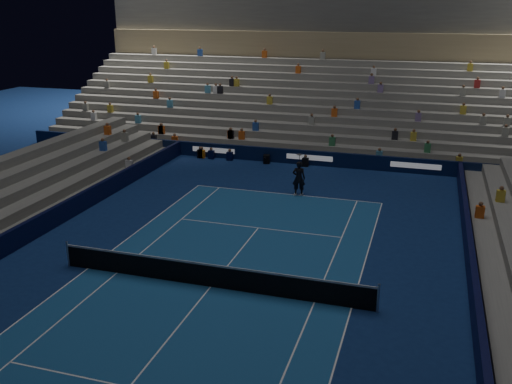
% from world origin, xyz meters
% --- Properties ---
extents(ground, '(90.00, 90.00, 0.00)m').
position_xyz_m(ground, '(0.00, 0.00, 0.00)').
color(ground, navy).
rests_on(ground, ground).
extents(court_surface, '(10.97, 23.77, 0.01)m').
position_xyz_m(court_surface, '(0.00, 0.00, 0.01)').
color(court_surface, navy).
rests_on(court_surface, ground).
extents(sponsor_barrier_far, '(44.00, 0.25, 1.00)m').
position_xyz_m(sponsor_barrier_far, '(0.00, 18.50, 0.50)').
color(sponsor_barrier_far, '#081232').
rests_on(sponsor_barrier_far, ground).
extents(sponsor_barrier_east, '(0.25, 37.00, 1.00)m').
position_xyz_m(sponsor_barrier_east, '(9.70, 0.00, 0.50)').
color(sponsor_barrier_east, black).
rests_on(sponsor_barrier_east, ground).
extents(sponsor_barrier_west, '(0.25, 37.00, 1.00)m').
position_xyz_m(sponsor_barrier_west, '(-9.70, 0.00, 0.50)').
color(sponsor_barrier_west, black).
rests_on(sponsor_barrier_west, ground).
extents(grandstand_main, '(44.00, 15.20, 11.20)m').
position_xyz_m(grandstand_main, '(0.00, 27.90, 3.38)').
color(grandstand_main, slate).
rests_on(grandstand_main, ground).
extents(tennis_net, '(12.90, 0.10, 1.10)m').
position_xyz_m(tennis_net, '(0.00, 0.00, 0.50)').
color(tennis_net, '#B2B2B7').
rests_on(tennis_net, ground).
extents(tennis_player, '(0.80, 0.57, 2.04)m').
position_xyz_m(tennis_player, '(0.74, 11.93, 1.02)').
color(tennis_player, black).
rests_on(tennis_player, ground).
extents(broadcast_camera, '(0.53, 0.93, 0.57)m').
position_xyz_m(broadcast_camera, '(-2.95, 18.02, 0.30)').
color(broadcast_camera, black).
rests_on(broadcast_camera, ground).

